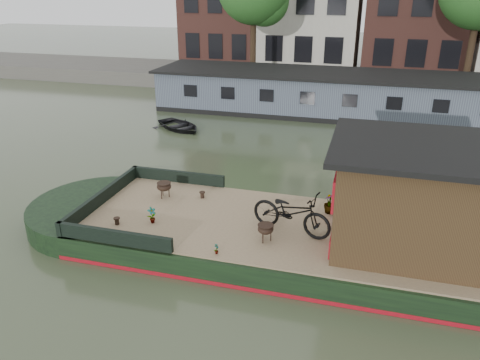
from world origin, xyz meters
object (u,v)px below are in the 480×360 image
(bicycle, at_px, (291,212))
(potted_plant_a, at_px, (152,215))
(dinghy, at_px, (179,123))
(cabin, at_px, (418,195))
(brazier_rear, at_px, (164,190))
(brazier_front, at_px, (266,233))

(bicycle, distance_m, potted_plant_a, 3.51)
(potted_plant_a, relative_size, dinghy, 0.16)
(bicycle, bearing_deg, cabin, -70.09)
(bicycle, distance_m, brazier_rear, 3.95)
(potted_plant_a, height_order, dinghy, potted_plant_a)
(potted_plant_a, bearing_deg, brazier_front, -1.82)
(cabin, height_order, brazier_rear, cabin)
(brazier_rear, height_order, dinghy, brazier_rear)
(potted_plant_a, distance_m, dinghy, 10.57)
(brazier_front, height_order, brazier_rear, brazier_rear)
(cabin, bearing_deg, bicycle, -175.28)
(cabin, distance_m, potted_plant_a, 6.38)
(potted_plant_a, bearing_deg, brazier_rear, 102.95)
(brazier_front, bearing_deg, dinghy, 122.54)
(cabin, height_order, potted_plant_a, cabin)
(bicycle, xyz_separation_m, dinghy, (-6.92, 9.46, -0.91))
(bicycle, bearing_deg, potted_plant_a, 113.58)
(bicycle, height_order, brazier_front, bicycle)
(potted_plant_a, bearing_deg, cabin, 6.76)
(cabin, relative_size, potted_plant_a, 9.19)
(bicycle, bearing_deg, dinghy, 51.36)
(cabin, distance_m, dinghy, 13.49)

